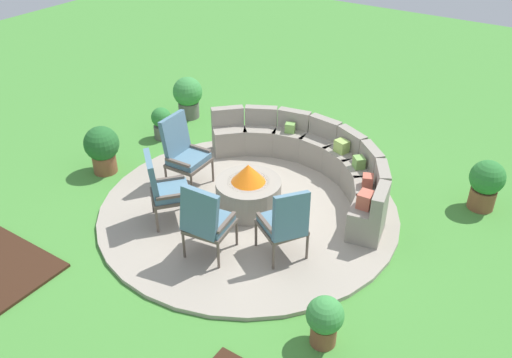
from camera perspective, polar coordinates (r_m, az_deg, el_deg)
ground_plane at (r=8.12m, az=-0.78°, el=-3.32°), size 24.00×24.00×0.00m
patio_circle at (r=8.10m, az=-0.78°, el=-3.15°), size 4.41×4.41×0.06m
fire_pit at (r=7.92m, az=-0.80°, el=-1.28°), size 0.96×0.96×0.73m
curved_stone_bench at (r=8.69m, az=6.26°, el=1.96°), size 3.57×1.96×0.77m
lounge_chair_front_left at (r=8.42m, az=-7.65°, el=2.92°), size 0.60×0.61×1.14m
lounge_chair_front_right at (r=7.62m, az=-9.62°, el=-0.86°), size 0.75×0.78×1.10m
lounge_chair_back_left at (r=6.90m, az=-5.29°, el=-4.30°), size 0.63×0.63×1.12m
lounge_chair_back_right at (r=6.88m, az=3.05°, el=-4.53°), size 0.76×0.76×1.05m
potted_plant_0 at (r=9.18m, az=-15.84°, el=3.19°), size 0.57×0.57×0.81m
potted_plant_1 at (r=6.03m, az=7.22°, el=-14.39°), size 0.41×0.41×0.62m
potted_plant_2 at (r=10.82m, az=-7.16°, el=8.69°), size 0.58×0.58×0.82m
potted_plant_3 at (r=10.11m, az=-9.87°, el=5.92°), size 0.36×0.36×0.60m
potted_plant_4 at (r=8.63m, az=22.99°, el=-0.38°), size 0.51×0.51×0.79m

